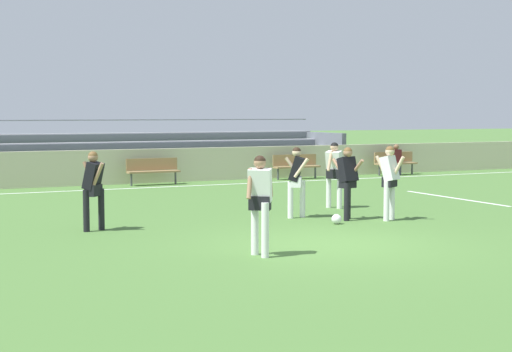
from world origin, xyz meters
name	(u,v)px	position (x,y,z in m)	size (l,w,h in m)	color
ground_plane	(330,244)	(0.00, 0.00, 0.00)	(160.00, 160.00, 0.00)	#477033
field_line_sideline	(141,188)	(0.00, 11.97, 0.00)	(44.00, 0.12, 0.01)	white
field_line_penalty_mark	(455,198)	(7.25, 5.20, 0.00)	(0.12, 4.40, 0.01)	white
sideline_wall	(126,167)	(0.00, 13.61, 0.60)	(48.00, 0.16, 1.19)	beige
bleacher_stand	(126,154)	(0.68, 16.06, 0.89)	(17.35, 3.47, 2.19)	#B2B2B7
bench_far_left	(395,161)	(10.66, 12.90, 0.55)	(1.80, 0.40, 0.90)	#99754C
bench_near_bin	(296,164)	(6.23, 12.90, 0.55)	(1.80, 0.40, 0.90)	#99754C
bench_far_right	(153,169)	(0.72, 12.90, 0.55)	(1.80, 0.40, 0.90)	#99754C
spectator_seated	(397,157)	(10.66, 12.78, 0.70)	(0.36, 0.42, 1.21)	#2D2D38
player_dark_wide_left	(297,176)	(1.18, 3.51, 0.98)	(0.52, 0.68, 1.65)	white
player_dark_dropping_back	(348,177)	(2.06, 2.69, 0.99)	(0.47, 0.69, 1.66)	black
player_white_trailing_run	(260,196)	(-1.69, -0.51, 1.03)	(0.62, 0.46, 1.72)	white
player_white_overlapping	(390,176)	(2.87, 2.21, 1.01)	(0.50, 0.63, 1.69)	white
player_dark_wide_right	(93,184)	(-3.56, 3.54, 0.98)	(0.51, 0.68, 1.65)	black
player_white_pressing_high	(334,169)	(2.92, 4.70, 1.01)	(0.63, 0.50, 1.69)	white
soccer_ball	(336,219)	(1.49, 2.22, 0.11)	(0.22, 0.22, 0.22)	white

